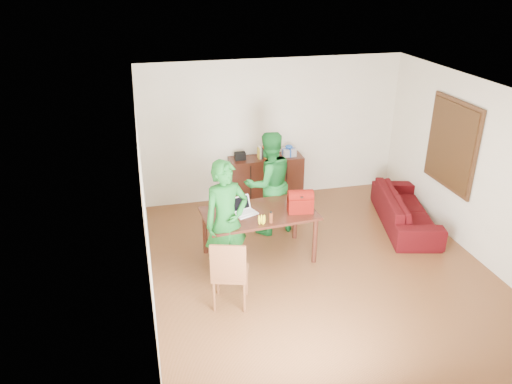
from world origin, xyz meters
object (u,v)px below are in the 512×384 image
object	(u,v)px
table	(259,218)
person_far	(269,183)
laptop	(246,211)
person_near	(226,221)
bottle	(271,217)
chair	(230,285)
sofa	(406,209)
red_bag	(300,203)

from	to	relation	value
table	person_far	bearing A→B (deg)	61.22
laptop	table	bearing A→B (deg)	-17.48
person_near	bottle	bearing A→B (deg)	-11.47
chair	sofa	xyz separation A→B (m)	(3.43, 1.52, -0.00)
table	sofa	distance (m)	2.84
person_far	laptop	world-z (taller)	person_far
table	bottle	bearing A→B (deg)	-81.08
sofa	person_far	bearing A→B (deg)	95.54
red_bag	sofa	bearing A→B (deg)	23.13
sofa	table	bearing A→B (deg)	113.26
table	bottle	distance (m)	0.42
chair	person_near	bearing A→B (deg)	100.01
laptop	bottle	distance (m)	0.46
person_near	red_bag	bearing A→B (deg)	-1.14
bottle	red_bag	distance (m)	0.58
bottle	table	bearing A→B (deg)	103.55
laptop	red_bag	bearing A→B (deg)	-28.03
bottle	sofa	distance (m)	2.87
laptop	bottle	bearing A→B (deg)	-70.08
bottle	chair	bearing A→B (deg)	-136.90
bottle	person_near	bearing A→B (deg)	-177.55
table	red_bag	distance (m)	0.67
person_far	bottle	distance (m)	1.21
red_bag	laptop	bearing A→B (deg)	-179.45
chair	laptop	distance (m)	1.26
chair	person_near	xyz separation A→B (m)	(0.08, 0.67, 0.61)
chair	bottle	distance (m)	1.18
table	chair	size ratio (longest dim) A/B	1.73
bottle	sofa	bearing A→B (deg)	16.97
red_bag	person_far	bearing A→B (deg)	113.04
bottle	sofa	world-z (taller)	bottle
table	sofa	bearing A→B (deg)	4.75
bottle	red_bag	world-z (taller)	red_bag
person_far	laptop	bearing A→B (deg)	42.70
person_near	chair	bearing A→B (deg)	-110.89
laptop	bottle	xyz separation A→B (m)	(0.30, -0.35, 0.05)
person_near	sofa	bearing A→B (deg)	0.29
person_far	bottle	size ratio (longest dim) A/B	9.99
red_bag	sofa	xyz separation A→B (m)	(2.16, 0.58, -0.64)
laptop	sofa	bearing A→B (deg)	-11.51
table	person_near	world-z (taller)	person_near
person_near	table	bearing A→B (deg)	20.21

